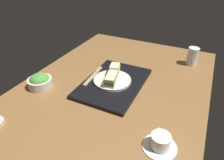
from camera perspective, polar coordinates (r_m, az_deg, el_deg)
name	(u,v)px	position (r cm, az deg, el deg)	size (l,w,h in cm)	color
ground_plane	(115,87)	(116.18, 0.82, -2.01)	(140.00, 100.00, 3.00)	brown
serving_tray	(113,83)	(114.70, 0.33, -0.99)	(45.48, 31.21, 2.07)	black
sandwich_plate	(112,80)	(114.37, 0.08, -0.06)	(21.29, 21.29, 1.39)	silver
sandwich_near	(115,69)	(117.38, 0.77, 2.99)	(8.23, 6.64, 6.07)	beige
sandwich_middle	(112,76)	(112.82, 0.08, 1.19)	(7.88, 6.43, 4.45)	#EFE5C1
sandwich_far	(110,81)	(107.73, -0.66, -0.23)	(7.82, 6.56, 5.24)	beige
salad_bowl	(40,81)	(118.98, -19.71, -0.33)	(13.35, 13.35, 7.94)	beige
chopsticks_pair	(93,76)	(119.61, -5.37, 1.18)	(22.57, 3.51, 0.70)	tan
coffee_cup	(160,142)	(83.07, 13.46, -16.69)	(13.49, 13.49, 6.23)	white
drinking_glass	(192,56)	(144.37, 21.78, 6.25)	(7.00, 7.00, 11.84)	silver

